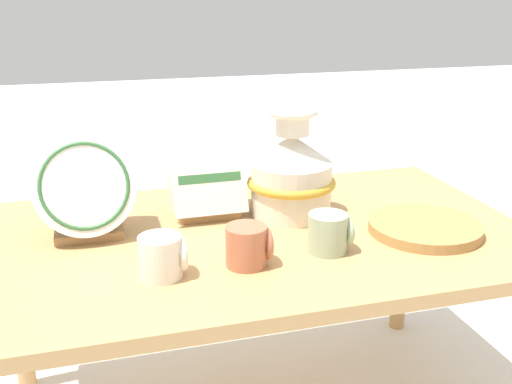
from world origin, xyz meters
TOP-DOWN VIEW (x-y plane):
  - display_table at (0.00, 0.00)m, footprint 1.42×0.84m
  - ceramic_vase at (0.13, 0.10)m, footprint 0.25×0.25m
  - dish_rack_round_plates at (-0.42, 0.09)m, footprint 0.25×0.18m
  - dish_rack_square_plates at (-0.10, 0.16)m, footprint 0.20×0.17m
  - wicker_charger_stack at (0.42, -0.12)m, footprint 0.29×0.29m
  - mug_terracotta_glaze at (-0.07, -0.18)m, footprint 0.10×0.10m
  - mug_sage_glaze at (0.14, -0.16)m, footprint 0.10×0.10m
  - mug_cream_glaze at (-0.26, -0.19)m, footprint 0.10×0.10m

SIDE VIEW (x-z plane):
  - display_table at x=0.00m, z-range 0.24..0.85m
  - wicker_charger_stack at x=0.42m, z-range 0.61..0.64m
  - mug_terracotta_glaze at x=-0.07m, z-range 0.61..0.71m
  - mug_sage_glaze at x=0.14m, z-range 0.61..0.71m
  - mug_cream_glaze at x=-0.26m, z-range 0.61..0.71m
  - dish_rack_square_plates at x=-0.10m, z-range 0.59..0.81m
  - ceramic_vase at x=0.13m, z-range 0.58..0.88m
  - dish_rack_round_plates at x=-0.42m, z-range 0.60..0.87m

